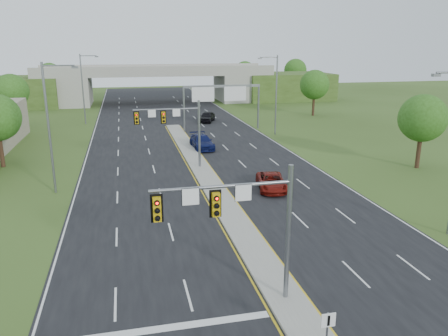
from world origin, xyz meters
name	(u,v)px	position (x,y,z in m)	size (l,w,h in m)	color
ground	(285,299)	(0.00, 0.00, 0.00)	(240.00, 240.00, 0.00)	#354C1B
road	(186,147)	(0.00, 35.00, 0.01)	(24.00, 160.00, 0.02)	black
median	(203,172)	(0.00, 23.00, 0.10)	(2.00, 54.00, 0.16)	gray
lane_markings	(189,159)	(-0.60, 28.91, 0.02)	(23.72, 160.00, 0.01)	gold
signal_mast_near	(243,216)	(-2.26, -0.07, 4.73)	(6.62, 0.60, 7.00)	slate
signal_mast_far	(177,124)	(-2.26, 24.93, 4.73)	(6.62, 0.60, 7.00)	slate
keep_right_sign	(328,328)	(0.00, -4.53, 1.52)	(0.60, 0.13, 2.20)	slate
sign_gantry	(221,95)	(6.68, 44.92, 5.24)	(11.58, 0.44, 6.67)	slate
overpass	(157,86)	(0.00, 80.00, 3.55)	(80.00, 14.00, 8.10)	gray
lightpole_l_mid	(51,123)	(-13.30, 20.00, 6.10)	(2.85, 0.25, 11.00)	slate
lightpole_l_far	(84,86)	(-13.30, 55.00, 6.10)	(2.85, 0.25, 11.00)	slate
lightpole_r_far	(275,91)	(13.30, 40.00, 6.10)	(2.85, 0.25, 11.00)	slate
tree_l_mid	(11,91)	(-24.00, 55.00, 5.51)	(5.20, 5.20, 8.12)	#382316
tree_r_near	(423,118)	(22.00, 20.00, 5.18)	(4.80, 4.80, 7.60)	#382316
tree_r_mid	(315,85)	(26.00, 55.00, 5.51)	(5.20, 5.20, 8.12)	#382316
tree_back_b	(50,75)	(-24.00, 94.00, 5.51)	(5.60, 5.60, 8.32)	#382316
tree_back_c	(245,72)	(24.00, 94.00, 5.51)	(5.60, 5.60, 8.32)	#382316
tree_back_d	(295,70)	(38.00, 94.00, 5.84)	(6.00, 6.00, 8.85)	#382316
car_far_a	(271,182)	(4.94, 16.60, 0.72)	(2.32, 5.03, 1.40)	maroon
car_far_b	(202,142)	(1.77, 33.69, 0.85)	(2.32, 5.70, 1.65)	#0B1243
car_far_c	(207,117)	(6.02, 52.56, 0.86)	(1.99, 4.96, 1.69)	black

